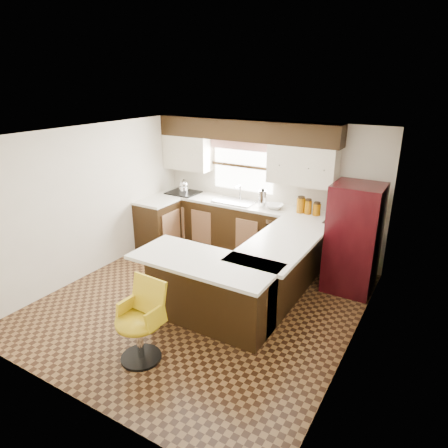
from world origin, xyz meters
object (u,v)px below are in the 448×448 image
Objects in this scene: peninsula_return at (210,292)px; refrigerator at (353,239)px; bar_chair at (138,323)px; peninsula_long at (277,272)px.

refrigerator reaches higher than peninsula_return.
refrigerator is 3.34m from bar_chair.
refrigerator is (1.35, 1.86, 0.38)m from peninsula_return.
peninsula_long is 1.18× the size of refrigerator.
peninsula_return is at bearing 77.10° from bar_chair.
refrigerator is at bearing 53.95° from peninsula_return.
peninsula_long and peninsula_return have the same top height.
refrigerator is at bearing 63.02° from bar_chair.
peninsula_return is at bearing -126.05° from refrigerator.
peninsula_return is (-0.53, -0.97, 0.00)m from peninsula_long.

